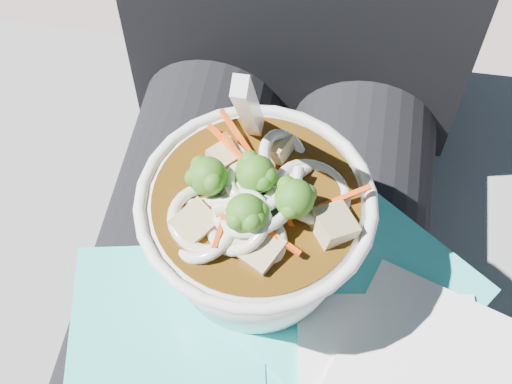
% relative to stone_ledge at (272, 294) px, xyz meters
% --- Properties ---
extents(stone_ledge, '(1.01, 0.52, 0.42)m').
position_rel_stone_ledge_xyz_m(stone_ledge, '(0.00, 0.00, 0.00)').
color(stone_ledge, slate).
rests_on(stone_ledge, ground).
extents(lap, '(0.32, 0.48, 0.15)m').
position_rel_stone_ledge_xyz_m(lap, '(0.00, -0.15, 0.28)').
color(lap, black).
rests_on(lap, stone_ledge).
extents(person_body, '(0.34, 0.94, 0.97)m').
position_rel_stone_ledge_xyz_m(person_body, '(-0.00, -0.06, 0.32)').
color(person_body, black).
rests_on(person_body, ground).
extents(plastic_bag, '(0.34, 0.29, 0.01)m').
position_rel_stone_ledge_xyz_m(plastic_bag, '(0.04, -0.17, 0.37)').
color(plastic_bag, '#2FC4BE').
rests_on(plastic_bag, lap).
extents(napkins, '(0.19, 0.18, 0.01)m').
position_rel_stone_ledge_xyz_m(napkins, '(0.13, -0.22, 0.38)').
color(napkins, white).
rests_on(napkins, plastic_bag).
extents(udon_bowl, '(0.22, 0.22, 0.21)m').
position_rel_stone_ledge_xyz_m(udon_bowl, '(0.00, -0.14, 0.44)').
color(udon_bowl, white).
rests_on(udon_bowl, plastic_bag).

